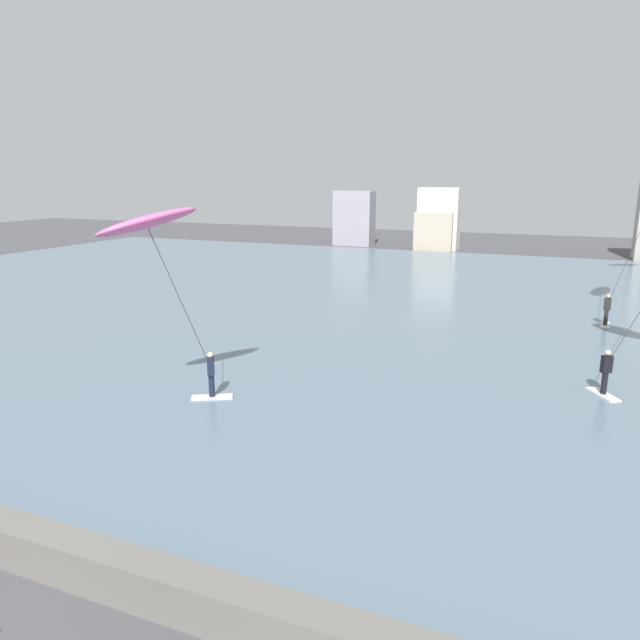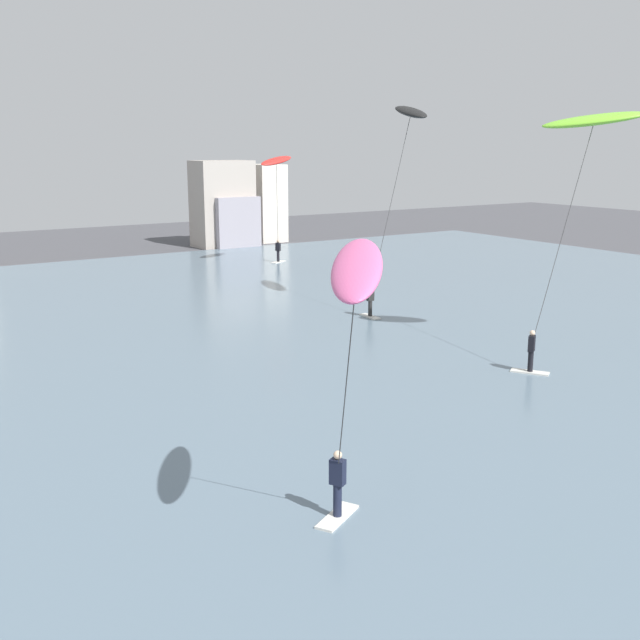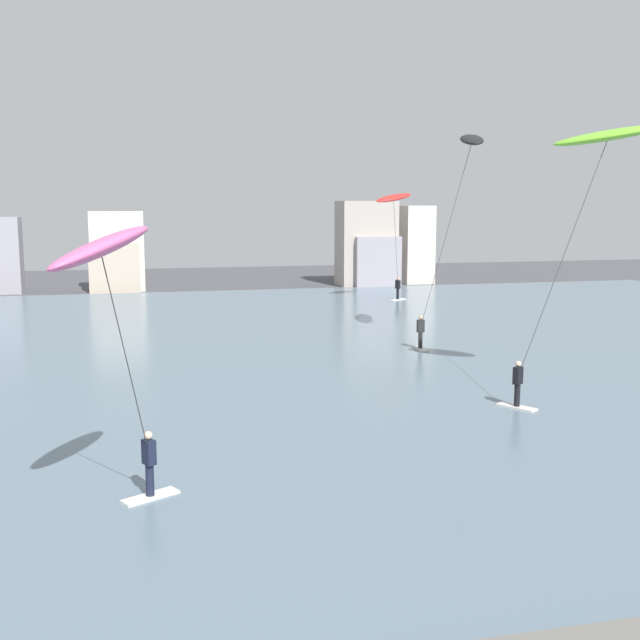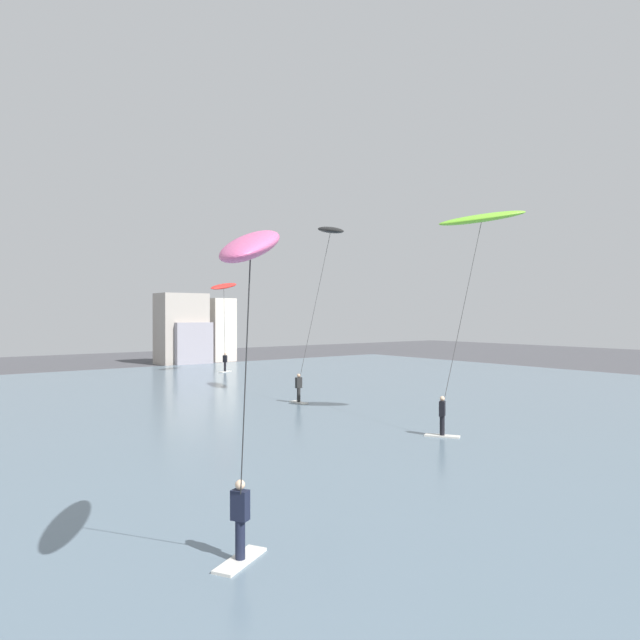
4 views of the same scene
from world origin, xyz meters
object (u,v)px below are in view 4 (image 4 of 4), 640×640
at_px(kitesurfer_lime, 479,231).
at_px(kitesurfer_pink, 249,278).
at_px(kitesurfer_red, 224,295).
at_px(kitesurfer_black, 328,244).

relative_size(kitesurfer_lime, kitesurfer_pink, 1.46).
bearing_deg(kitesurfer_lime, kitesurfer_red, 86.29).
bearing_deg(kitesurfer_pink, kitesurfer_black, 48.61).
height_order(kitesurfer_pink, kitesurfer_black, kitesurfer_black).
xyz_separation_m(kitesurfer_black, kitesurfer_red, (2.07, 16.70, -2.56)).
distance_m(kitesurfer_lime, kitesurfer_red, 27.38).
height_order(kitesurfer_pink, kitesurfer_red, kitesurfer_red).
bearing_deg(kitesurfer_red, kitesurfer_lime, -93.71).
bearing_deg(kitesurfer_lime, kitesurfer_black, 91.64).
height_order(kitesurfer_lime, kitesurfer_red, kitesurfer_lime).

